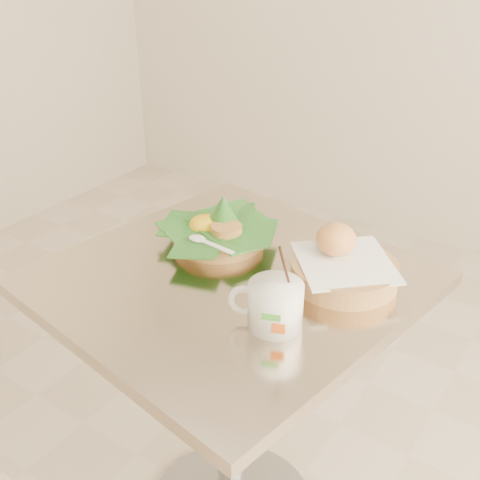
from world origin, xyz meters
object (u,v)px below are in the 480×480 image
Objects in this scene: rice_basket at (218,228)px; coffee_mug at (274,304)px; cafe_table at (230,358)px; bread_basket at (343,266)px.

coffee_mug is (0.27, -0.20, 0.01)m from rice_basket.
cafe_table is 3.07× the size of bread_basket.
rice_basket is 0.99× the size of bread_basket.
coffee_mug is at bearing -99.83° from bread_basket.
coffee_mug is at bearing -29.95° from cafe_table.
cafe_table is 4.64× the size of coffee_mug.
coffee_mug is (0.17, -0.10, 0.27)m from cafe_table.
bread_basket is 1.51× the size of coffee_mug.
cafe_table is at bearing 150.05° from coffee_mug.
rice_basket reaches higher than bread_basket.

